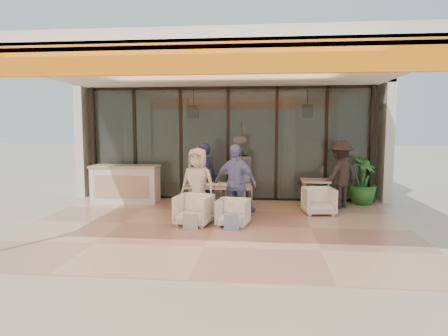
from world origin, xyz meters
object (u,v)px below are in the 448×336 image
object	(u,v)px
diner_navy	(204,177)
standing_woman	(340,175)
dining_table	(218,187)
side_chair	(319,200)
chair_far_left	(207,195)
chair_far_right	(239,196)
chair_near_left	(194,208)
diner_grey	(238,174)
diner_periwinkle	(235,183)
side_table	(315,184)
chair_near_right	(233,211)
potted_palm	(363,181)
diner_cream	(198,184)
host_counter	(125,184)

from	to	relation	value
diner_navy	standing_woman	world-z (taller)	standing_woman
dining_table	side_chair	xyz separation A→B (m)	(2.37, 0.35, -0.32)
chair_far_left	chair_far_right	size ratio (longest dim) A/B	1.04
chair_near_left	diner_navy	bearing A→B (deg)	101.26
diner_navy	diner_grey	size ratio (longest dim) A/B	0.91
chair_far_right	diner_periwinkle	size ratio (longest dim) A/B	0.36
chair_far_left	side_table	world-z (taller)	side_table
diner_navy	chair_near_right	bearing A→B (deg)	108.58
chair_near_left	side_chair	size ratio (longest dim) A/B	1.01
dining_table	diner_periwinkle	distance (m)	0.65
chair_far_right	diner_navy	world-z (taller)	diner_navy
side_table	diner_grey	bearing A→B (deg)	-161.26
chair_far_right	potted_palm	xyz separation A→B (m)	(3.27, 0.74, 0.34)
chair_near_left	standing_woman	size ratio (longest dim) A/B	0.42
diner_periwinkle	standing_woman	distance (m)	3.02
standing_woman	potted_palm	distance (m)	0.93
dining_table	potted_palm	size ratio (longest dim) A/B	1.16
chair_far_left	chair_near_right	xyz separation A→B (m)	(0.84, -1.90, -0.00)
dining_table	diner_cream	size ratio (longest dim) A/B	0.92
chair_near_right	standing_woman	xyz separation A→B (m)	(2.57, 2.09, 0.55)
diner_periwinkle	side_chair	distance (m)	2.17
diner_periwinkle	potted_palm	bearing A→B (deg)	54.02
diner_cream	standing_woman	bearing A→B (deg)	39.07
diner_grey	standing_woman	size ratio (longest dim) A/B	1.07
potted_palm	chair_near_right	bearing A→B (deg)	-141.06
host_counter	diner_navy	size ratio (longest dim) A/B	1.08
diner_navy	diner_periwinkle	world-z (taller)	diner_periwinkle
chair_near_right	diner_cream	size ratio (longest dim) A/B	0.40
dining_table	diner_periwinkle	xyz separation A→B (m)	(0.43, -0.46, 0.17)
chair_near_right	diner_grey	xyz separation A→B (m)	(0.00, 1.40, 0.61)
host_counter	dining_table	world-z (taller)	host_counter
chair_far_right	side_chair	size ratio (longest dim) A/B	0.86
diner_periwinkle	potted_palm	size ratio (longest dim) A/B	1.32
chair_far_right	diner_grey	world-z (taller)	diner_grey
dining_table	side_chair	size ratio (longest dim) A/B	2.07
diner_periwinkle	dining_table	bearing A→B (deg)	153.81
diner_cream	diner_periwinkle	bearing A→B (deg)	14.02
diner_navy	standing_woman	size ratio (longest dim) A/B	0.97
side_table	side_chair	xyz separation A→B (m)	(0.00, -0.75, -0.28)
chair_far_right	potted_palm	distance (m)	3.37
dining_table	side_table	world-z (taller)	dining_table
side_table	standing_woman	bearing A→B (deg)	2.89
chair_far_left	standing_woman	distance (m)	3.46
chair_far_left	chair_near_right	size ratio (longest dim) A/B	1.00
diner_navy	standing_woman	distance (m)	3.48
chair_far_left	chair_far_right	distance (m)	0.84
diner_periwinkle	standing_woman	xyz separation A→B (m)	(2.57, 1.59, 0.02)
host_counter	potted_palm	distance (m)	6.43
chair_far_left	diner_cream	size ratio (longest dim) A/B	0.40
dining_table	side_chair	bearing A→B (deg)	8.50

